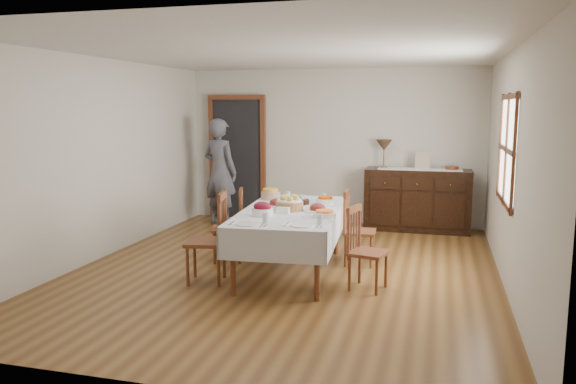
% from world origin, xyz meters
% --- Properties ---
extents(ground, '(6.00, 6.00, 0.00)m').
position_xyz_m(ground, '(0.00, 0.00, 0.00)').
color(ground, brown).
extents(room_shell, '(5.02, 6.02, 2.65)m').
position_xyz_m(room_shell, '(-0.15, 0.42, 1.64)').
color(room_shell, silver).
rests_on(room_shell, ground).
extents(dining_table, '(1.30, 2.30, 0.76)m').
position_xyz_m(dining_table, '(0.08, -0.06, 0.67)').
color(dining_table, silver).
rests_on(dining_table, ground).
extents(chair_left_near, '(0.50, 0.50, 1.03)m').
position_xyz_m(chair_left_near, '(-0.70, -0.66, 0.52)').
color(chair_left_near, brown).
rests_on(chair_left_near, ground).
extents(chair_left_far, '(0.49, 0.49, 0.94)m').
position_xyz_m(chair_left_far, '(-0.79, 0.24, 0.47)').
color(chair_left_far, brown).
rests_on(chair_left_far, ground).
extents(chair_right_near, '(0.45, 0.45, 0.91)m').
position_xyz_m(chair_right_near, '(1.00, -0.45, 0.46)').
color(chair_right_near, brown).
rests_on(chair_right_near, ground).
extents(chair_right_far, '(0.41, 0.41, 0.93)m').
position_xyz_m(chair_right_far, '(0.78, 0.50, 0.47)').
color(chair_right_far, brown).
rests_on(chair_right_far, ground).
extents(sideboard, '(1.65, 0.59, 0.99)m').
position_xyz_m(sideboard, '(1.44, 2.72, 0.50)').
color(sideboard, black).
rests_on(sideboard, ground).
extents(person, '(0.68, 0.55, 1.90)m').
position_xyz_m(person, '(-1.78, 2.33, 0.95)').
color(person, '#4E4E5A').
rests_on(person, ground).
extents(bread_basket, '(0.32, 0.32, 0.18)m').
position_xyz_m(bread_basket, '(0.07, -0.09, 0.84)').
color(bread_basket, '#95653F').
rests_on(bread_basket, dining_table).
extents(egg_basket, '(0.26, 0.26, 0.11)m').
position_xyz_m(egg_basket, '(0.07, 0.37, 0.80)').
color(egg_basket, black).
rests_on(egg_basket, dining_table).
extents(ham_platter_a, '(0.33, 0.33, 0.11)m').
position_xyz_m(ham_platter_a, '(-0.15, 0.15, 0.79)').
color(ham_platter_a, white).
rests_on(ham_platter_a, dining_table).
extents(ham_platter_b, '(0.33, 0.33, 0.11)m').
position_xyz_m(ham_platter_b, '(0.40, -0.06, 0.79)').
color(ham_platter_b, white).
rests_on(ham_platter_b, dining_table).
extents(beet_bowl, '(0.24, 0.24, 0.16)m').
position_xyz_m(beet_bowl, '(-0.14, -0.49, 0.83)').
color(beet_bowl, white).
rests_on(beet_bowl, dining_table).
extents(carrot_bowl, '(0.23, 0.23, 0.10)m').
position_xyz_m(carrot_bowl, '(0.39, 0.46, 0.81)').
color(carrot_bowl, white).
rests_on(carrot_bowl, dining_table).
extents(pineapple_bowl, '(0.25, 0.25, 0.14)m').
position_xyz_m(pineapple_bowl, '(-0.38, 0.61, 0.83)').
color(pineapple_bowl, tan).
rests_on(pineapple_bowl, dining_table).
extents(casserole_dish, '(0.25, 0.25, 0.08)m').
position_xyz_m(casserole_dish, '(0.55, -0.38, 0.80)').
color(casserole_dish, white).
rests_on(casserole_dish, dining_table).
extents(butter_dish, '(0.15, 0.10, 0.07)m').
position_xyz_m(butter_dish, '(0.05, -0.30, 0.80)').
color(butter_dish, white).
rests_on(butter_dish, dining_table).
extents(setting_left, '(0.43, 0.31, 0.10)m').
position_xyz_m(setting_left, '(-0.10, -0.94, 0.78)').
color(setting_left, white).
rests_on(setting_left, dining_table).
extents(setting_right, '(0.43, 0.31, 0.10)m').
position_xyz_m(setting_right, '(0.47, -0.85, 0.78)').
color(setting_right, white).
rests_on(setting_right, dining_table).
extents(glass_far_a, '(0.06, 0.06, 0.10)m').
position_xyz_m(glass_far_a, '(-0.16, 0.68, 0.81)').
color(glass_far_a, silver).
rests_on(glass_far_a, dining_table).
extents(glass_far_b, '(0.06, 0.06, 0.09)m').
position_xyz_m(glass_far_b, '(0.32, 0.68, 0.81)').
color(glass_far_b, silver).
rests_on(glass_far_b, dining_table).
extents(runner, '(1.30, 0.35, 0.01)m').
position_xyz_m(runner, '(1.46, 2.70, 0.99)').
color(runner, white).
rests_on(runner, sideboard).
extents(table_lamp, '(0.26, 0.26, 0.46)m').
position_xyz_m(table_lamp, '(0.89, 2.76, 1.34)').
color(table_lamp, brown).
rests_on(table_lamp, sideboard).
extents(picture_frame, '(0.22, 0.08, 0.28)m').
position_xyz_m(picture_frame, '(1.50, 2.63, 1.13)').
color(picture_frame, tan).
rests_on(picture_frame, sideboard).
extents(deco_bowl, '(0.20, 0.20, 0.06)m').
position_xyz_m(deco_bowl, '(1.95, 2.74, 1.02)').
color(deco_bowl, brown).
rests_on(deco_bowl, sideboard).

